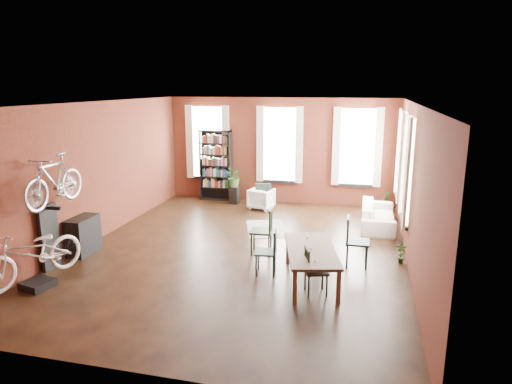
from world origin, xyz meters
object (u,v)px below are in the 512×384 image
(dining_table, at_px, (311,265))
(console_table, at_px, (83,235))
(plant_stand, at_px, (235,195))
(bookshelf, at_px, (216,165))
(dining_chair_c, at_px, (316,271))
(bicycle_floor, at_px, (30,229))
(white_armchair, at_px, (261,198))
(cream_sofa, at_px, (378,211))
(bike_trainer, at_px, (38,284))
(dining_chair_b, at_px, (261,231))
(dining_chair_d, at_px, (357,242))
(dining_chair_a, at_px, (266,252))

(dining_table, bearing_deg, console_table, 162.52)
(plant_stand, bearing_deg, dining_table, -60.02)
(bookshelf, relative_size, plant_stand, 4.21)
(dining_chair_c, height_order, bicycle_floor, bicycle_floor)
(white_armchair, xyz_separation_m, plant_stand, (-0.94, 0.39, -0.07))
(cream_sofa, relative_size, bicycle_floor, 1.07)
(dining_table, relative_size, bike_trainer, 3.99)
(dining_chair_c, xyz_separation_m, bicycle_floor, (-4.92, -0.96, 0.69))
(bookshelf, bearing_deg, dining_table, -56.29)
(plant_stand, bearing_deg, console_table, -112.16)
(dining_chair_b, height_order, cream_sofa, dining_chair_b)
(dining_chair_d, xyz_separation_m, bookshelf, (-4.50, 4.51, 0.60))
(dining_chair_d, height_order, cream_sofa, dining_chair_d)
(console_table, bearing_deg, dining_chair_a, -2.02)
(white_armchair, xyz_separation_m, cream_sofa, (3.31, -0.97, 0.08))
(dining_chair_c, distance_m, white_armchair, 5.70)
(dining_chair_d, distance_m, cream_sofa, 2.85)
(bookshelf, xyz_separation_m, bicycle_floor, (-1.08, -6.94, 0.01))
(dining_table, distance_m, dining_chair_d, 1.31)
(dining_table, xyz_separation_m, white_armchair, (-2.05, 4.80, 0.01))
(dining_chair_a, xyz_separation_m, dining_chair_d, (1.70, 0.83, 0.06))
(bookshelf, relative_size, cream_sofa, 1.06)
(dining_chair_b, bearing_deg, dining_table, 39.52)
(dining_chair_b, xyz_separation_m, bike_trainer, (-3.51, -2.67, -0.43))
(dining_chair_b, bearing_deg, bike_trainer, -57.96)
(dining_chair_a, relative_size, plant_stand, 1.68)
(dining_chair_b, bearing_deg, white_armchair, -172.02)
(dining_table, bearing_deg, bicycle_floor, -177.16)
(bike_trainer, bearing_deg, dining_chair_c, 11.24)
(dining_chair_d, relative_size, bike_trainer, 2.11)
(dining_chair_b, relative_size, console_table, 1.25)
(bookshelf, bearing_deg, dining_chair_c, -57.34)
(cream_sofa, bearing_deg, white_armchair, 73.72)
(dining_chair_a, relative_size, dining_chair_c, 1.05)
(dining_chair_a, xyz_separation_m, bike_trainer, (-3.85, -1.62, -0.37))
(dining_chair_c, height_order, dining_chair_d, dining_chair_d)
(white_armchair, height_order, bike_trainer, white_armchair)
(dining_chair_a, bearing_deg, console_table, -98.11)
(dining_chair_a, bearing_deg, bike_trainer, -73.32)
(dining_chair_b, distance_m, white_armchair, 3.66)
(bookshelf, height_order, bicycle_floor, bookshelf)
(bookshelf, height_order, bike_trainer, bookshelf)
(dining_chair_a, height_order, white_armchair, dining_chair_a)
(white_armchair, bearing_deg, dining_chair_b, 115.23)
(bookshelf, xyz_separation_m, console_table, (-1.28, -5.20, -0.70))
(dining_chair_d, relative_size, console_table, 1.25)
(white_armchair, distance_m, plant_stand, 1.02)
(dining_chair_a, height_order, dining_chair_b, dining_chair_b)
(bookshelf, distance_m, console_table, 5.40)
(console_table, bearing_deg, dining_chair_b, 13.62)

